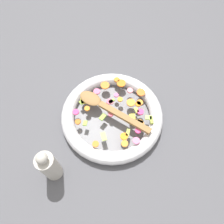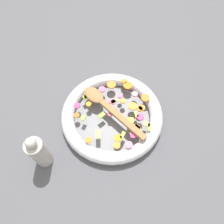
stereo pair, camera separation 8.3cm
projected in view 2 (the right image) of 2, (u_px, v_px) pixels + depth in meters
The scene contains 5 objects.
ground_plane at pixel (112, 118), 0.87m from camera, with size 4.00×4.00×0.00m, color #4C4C51.
skillet at pixel (112, 115), 0.85m from camera, with size 0.39×0.39×0.05m.
chopped_vegetables at pixel (119, 109), 0.83m from camera, with size 0.31×0.30×0.01m.
wooden_spoon at pixel (107, 106), 0.82m from camera, with size 0.16×0.30×0.01m.
pepper_mill at pixel (39, 152), 0.72m from camera, with size 0.06×0.06×0.18m.
Camera 2 is at (0.15, 0.37, 0.78)m, focal length 35.00 mm.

